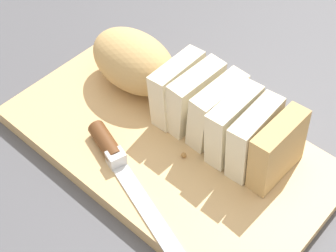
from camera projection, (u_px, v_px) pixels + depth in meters
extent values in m
plane|color=#4C4C51|center=(168.00, 150.00, 0.74)|extent=(3.00, 3.00, 0.00)
cube|color=tan|center=(168.00, 145.00, 0.73)|extent=(0.48, 0.28, 0.02)
ellipsoid|color=tan|center=(134.00, 61.00, 0.76)|extent=(0.15, 0.10, 0.09)
cube|color=beige|center=(178.00, 89.00, 0.72)|extent=(0.04, 0.09, 0.09)
cube|color=beige|center=(198.00, 99.00, 0.71)|extent=(0.03, 0.09, 0.09)
cube|color=beige|center=(217.00, 110.00, 0.69)|extent=(0.03, 0.09, 0.09)
cube|color=beige|center=(234.00, 125.00, 0.68)|extent=(0.04, 0.09, 0.09)
cube|color=beige|center=(255.00, 138.00, 0.66)|extent=(0.04, 0.09, 0.09)
cube|color=tan|center=(278.00, 150.00, 0.65)|extent=(0.04, 0.09, 0.09)
cube|color=silver|center=(159.00, 227.00, 0.62)|extent=(0.23, 0.09, 0.00)
cylinder|color=#593319|center=(106.00, 142.00, 0.70)|extent=(0.07, 0.04, 0.02)
cube|color=silver|center=(116.00, 158.00, 0.68)|extent=(0.03, 0.03, 0.02)
sphere|color=#A8753D|center=(184.00, 155.00, 0.69)|extent=(0.01, 0.01, 0.01)
sphere|color=#A8753D|center=(156.00, 101.00, 0.77)|extent=(0.01, 0.01, 0.01)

